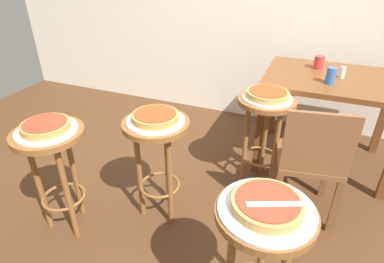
{
  "coord_description": "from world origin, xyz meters",
  "views": [
    {
      "loc": [
        0.62,
        -1.62,
        1.62
      ],
      "look_at": [
        -0.03,
        -0.05,
        0.65
      ],
      "focal_mm": 29.74,
      "sensor_mm": 36.0,
      "label": 1
    }
  ],
  "objects_px": {
    "stool_foreground": "(261,243)",
    "serving_plate_foreground": "(266,209)",
    "serving_plate_leftside": "(156,121)",
    "stool_leftside": "(157,147)",
    "pizza_server_knife": "(275,204)",
    "pizza_foreground": "(267,204)",
    "serving_plate_rear": "(267,98)",
    "pizza_leftside": "(155,117)",
    "serving_plate_middle": "(47,130)",
    "condiment_shaker": "(342,72)",
    "stool_rear": "(264,122)",
    "pizza_rear": "(268,94)",
    "stool_middle": "(54,158)",
    "cup_far_edge": "(319,62)",
    "pizza_middle": "(46,126)",
    "dining_table": "(332,91)",
    "cup_near_edge": "(331,76)",
    "wooden_chair": "(311,160)"
  },
  "relations": [
    {
      "from": "serving_plate_leftside",
      "to": "condiment_shaker",
      "type": "relative_size",
      "value": 3.95
    },
    {
      "from": "pizza_rear",
      "to": "condiment_shaker",
      "type": "bearing_deg",
      "value": 46.91
    },
    {
      "from": "pizza_leftside",
      "to": "condiment_shaker",
      "type": "bearing_deg",
      "value": 47.01
    },
    {
      "from": "serving_plate_leftside",
      "to": "wooden_chair",
      "type": "height_order",
      "value": "wooden_chair"
    },
    {
      "from": "cup_near_edge",
      "to": "pizza_server_knife",
      "type": "distance_m",
      "value": 1.47
    },
    {
      "from": "pizza_foreground",
      "to": "cup_far_edge",
      "type": "height_order",
      "value": "cup_far_edge"
    },
    {
      "from": "stool_middle",
      "to": "serving_plate_rear",
      "type": "relative_size",
      "value": 2.08
    },
    {
      "from": "stool_middle",
      "to": "pizza_middle",
      "type": "distance_m",
      "value": 0.22
    },
    {
      "from": "stool_middle",
      "to": "cup_far_edge",
      "type": "distance_m",
      "value": 2.12
    },
    {
      "from": "stool_foreground",
      "to": "pizza_middle",
      "type": "distance_m",
      "value": 1.31
    },
    {
      "from": "serving_plate_rear",
      "to": "cup_near_edge",
      "type": "bearing_deg",
      "value": 41.31
    },
    {
      "from": "stool_leftside",
      "to": "stool_middle",
      "type": "bearing_deg",
      "value": -146.81
    },
    {
      "from": "pizza_foreground",
      "to": "serving_plate_rear",
      "type": "bearing_deg",
      "value": 100.36
    },
    {
      "from": "serving_plate_leftside",
      "to": "dining_table",
      "type": "height_order",
      "value": "dining_table"
    },
    {
      "from": "serving_plate_leftside",
      "to": "condiment_shaker",
      "type": "distance_m",
      "value": 1.5
    },
    {
      "from": "stool_middle",
      "to": "pizza_rear",
      "type": "height_order",
      "value": "pizza_rear"
    },
    {
      "from": "serving_plate_middle",
      "to": "serving_plate_leftside",
      "type": "distance_m",
      "value": 0.62
    },
    {
      "from": "stool_middle",
      "to": "dining_table",
      "type": "xyz_separation_m",
      "value": [
        1.5,
        1.44,
        0.12
      ]
    },
    {
      "from": "pizza_leftside",
      "to": "pizza_server_knife",
      "type": "height_order",
      "value": "pizza_server_knife"
    },
    {
      "from": "stool_foreground",
      "to": "serving_plate_foreground",
      "type": "height_order",
      "value": "serving_plate_foreground"
    },
    {
      "from": "serving_plate_leftside",
      "to": "stool_leftside",
      "type": "bearing_deg",
      "value": 0.0
    },
    {
      "from": "stool_foreground",
      "to": "pizza_rear",
      "type": "xyz_separation_m",
      "value": [
        -0.2,
        1.1,
        0.22
      ]
    },
    {
      "from": "cup_near_edge",
      "to": "serving_plate_leftside",
      "type": "bearing_deg",
      "value": -135.13
    },
    {
      "from": "pizza_middle",
      "to": "stool_middle",
      "type": "bearing_deg",
      "value": 45.0
    },
    {
      "from": "pizza_rear",
      "to": "wooden_chair",
      "type": "distance_m",
      "value": 0.53
    },
    {
      "from": "serving_plate_rear",
      "to": "pizza_rear",
      "type": "relative_size",
      "value": 1.2
    },
    {
      "from": "serving_plate_leftside",
      "to": "pizza_foreground",
      "type": "bearing_deg",
      "value": -33.57
    },
    {
      "from": "serving_plate_foreground",
      "to": "wooden_chair",
      "type": "bearing_deg",
      "value": 79.92
    },
    {
      "from": "serving_plate_foreground",
      "to": "stool_middle",
      "type": "xyz_separation_m",
      "value": [
        -1.28,
        0.16,
        -0.19
      ]
    },
    {
      "from": "pizza_middle",
      "to": "dining_table",
      "type": "bearing_deg",
      "value": 43.89
    },
    {
      "from": "stool_leftside",
      "to": "stool_rear",
      "type": "height_order",
      "value": "same"
    },
    {
      "from": "pizza_server_knife",
      "to": "pizza_foreground",
      "type": "bearing_deg",
      "value": 123.33
    },
    {
      "from": "serving_plate_middle",
      "to": "stool_middle",
      "type": "bearing_deg",
      "value": 26.57
    },
    {
      "from": "pizza_foreground",
      "to": "pizza_rear",
      "type": "distance_m",
      "value": 1.12
    },
    {
      "from": "stool_foreground",
      "to": "condiment_shaker",
      "type": "height_order",
      "value": "condiment_shaker"
    },
    {
      "from": "pizza_foreground",
      "to": "dining_table",
      "type": "height_order",
      "value": "pizza_foreground"
    },
    {
      "from": "stool_foreground",
      "to": "cup_far_edge",
      "type": "relative_size",
      "value": 6.88
    },
    {
      "from": "cup_near_edge",
      "to": "stool_rear",
      "type": "bearing_deg",
      "value": -138.69
    },
    {
      "from": "serving_plate_foreground",
      "to": "serving_plate_middle",
      "type": "distance_m",
      "value": 1.29
    },
    {
      "from": "cup_near_edge",
      "to": "wooden_chair",
      "type": "relative_size",
      "value": 0.14
    },
    {
      "from": "pizza_rear",
      "to": "pizza_server_knife",
      "type": "height_order",
      "value": "pizza_server_knife"
    },
    {
      "from": "serving_plate_foreground",
      "to": "serving_plate_middle",
      "type": "height_order",
      "value": "same"
    },
    {
      "from": "stool_leftside",
      "to": "pizza_foreground",
      "type": "bearing_deg",
      "value": -33.57
    },
    {
      "from": "serving_plate_foreground",
      "to": "serving_plate_rear",
      "type": "bearing_deg",
      "value": 100.36
    },
    {
      "from": "serving_plate_middle",
      "to": "dining_table",
      "type": "distance_m",
      "value": 2.08
    },
    {
      "from": "stool_rear",
      "to": "pizza_server_knife",
      "type": "height_order",
      "value": "pizza_server_knife"
    },
    {
      "from": "stool_foreground",
      "to": "pizza_foreground",
      "type": "distance_m",
      "value": 0.22
    },
    {
      "from": "dining_table",
      "to": "condiment_shaker",
      "type": "bearing_deg",
      "value": -8.99
    },
    {
      "from": "serving_plate_foreground",
      "to": "stool_middle",
      "type": "height_order",
      "value": "serving_plate_foreground"
    },
    {
      "from": "stool_middle",
      "to": "stool_rear",
      "type": "relative_size",
      "value": 1.0
    }
  ]
}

